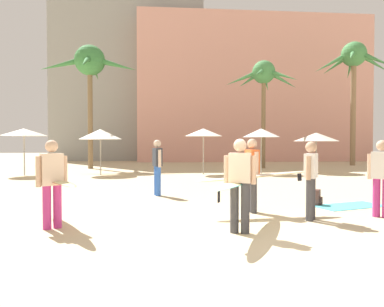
{
  "coord_description": "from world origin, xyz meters",
  "views": [
    {
      "loc": [
        -1.13,
        -6.25,
        1.66
      ],
      "look_at": [
        0.11,
        7.57,
        1.28
      ],
      "focal_mm": 34.06,
      "sensor_mm": 36.0,
      "label": 1
    }
  ],
  "objects_px": {
    "person_near_left": "(253,174)",
    "cafe_umbrella_2": "(24,132)",
    "palm_tree_center": "(354,63)",
    "person_near_right": "(382,175)",
    "palm_tree_far_left": "(90,65)",
    "backpack": "(317,198)",
    "cafe_umbrella_0": "(203,132)",
    "person_mid_center": "(54,180)",
    "person_mid_left": "(238,182)",
    "palm_tree_left": "(264,78)",
    "person_far_right": "(157,165)",
    "cafe_umbrella_1": "(316,137)",
    "beach_towel": "(349,206)",
    "cafe_umbrella_3": "(100,134)",
    "person_far_left": "(311,177)",
    "cafe_umbrella_4": "(261,133)"
  },
  "relations": [
    {
      "from": "person_near_right",
      "to": "person_far_right",
      "type": "bearing_deg",
      "value": 97.78
    },
    {
      "from": "palm_tree_center",
      "to": "beach_towel",
      "type": "relative_size",
      "value": 4.82
    },
    {
      "from": "person_near_left",
      "to": "palm_tree_center",
      "type": "bearing_deg",
      "value": -134.06
    },
    {
      "from": "palm_tree_center",
      "to": "cafe_umbrella_0",
      "type": "distance_m",
      "value": 15.23
    },
    {
      "from": "person_mid_left",
      "to": "palm_tree_left",
      "type": "bearing_deg",
      "value": 2.04
    },
    {
      "from": "cafe_umbrella_0",
      "to": "beach_towel",
      "type": "distance_m",
      "value": 10.78
    },
    {
      "from": "palm_tree_far_left",
      "to": "palm_tree_center",
      "type": "distance_m",
      "value": 19.33
    },
    {
      "from": "person_mid_center",
      "to": "person_far_left",
      "type": "bearing_deg",
      "value": 60.09
    },
    {
      "from": "cafe_umbrella_2",
      "to": "person_near_right",
      "type": "relative_size",
      "value": 1.4
    },
    {
      "from": "palm_tree_far_left",
      "to": "person_far_right",
      "type": "bearing_deg",
      "value": -70.95
    },
    {
      "from": "palm_tree_center",
      "to": "person_far_right",
      "type": "height_order",
      "value": "palm_tree_center"
    },
    {
      "from": "cafe_umbrella_3",
      "to": "person_mid_left",
      "type": "relative_size",
      "value": 0.82
    },
    {
      "from": "person_near_left",
      "to": "person_mid_left",
      "type": "relative_size",
      "value": 0.96
    },
    {
      "from": "cafe_umbrella_2",
      "to": "person_mid_center",
      "type": "bearing_deg",
      "value": -68.07
    },
    {
      "from": "person_mid_left",
      "to": "cafe_umbrella_0",
      "type": "bearing_deg",
      "value": 15.77
    },
    {
      "from": "person_near_left",
      "to": "person_far_right",
      "type": "relative_size",
      "value": 1.59
    },
    {
      "from": "cafe_umbrella_1",
      "to": "cafe_umbrella_3",
      "type": "relative_size",
      "value": 1.05
    },
    {
      "from": "cafe_umbrella_0",
      "to": "person_mid_center",
      "type": "distance_m",
      "value": 12.88
    },
    {
      "from": "person_mid_center",
      "to": "person_near_right",
      "type": "bearing_deg",
      "value": 60.66
    },
    {
      "from": "palm_tree_far_left",
      "to": "person_mid_center",
      "type": "height_order",
      "value": "palm_tree_far_left"
    },
    {
      "from": "palm_tree_far_left",
      "to": "beach_towel",
      "type": "height_order",
      "value": "palm_tree_far_left"
    },
    {
      "from": "cafe_umbrella_4",
      "to": "person_mid_center",
      "type": "distance_m",
      "value": 14.41
    },
    {
      "from": "person_near_left",
      "to": "cafe_umbrella_2",
      "type": "bearing_deg",
      "value": -59.79
    },
    {
      "from": "backpack",
      "to": "palm_tree_center",
      "type": "bearing_deg",
      "value": 91.95
    },
    {
      "from": "palm_tree_left",
      "to": "person_far_right",
      "type": "distance_m",
      "value": 15.04
    },
    {
      "from": "cafe_umbrella_0",
      "to": "cafe_umbrella_3",
      "type": "bearing_deg",
      "value": 179.17
    },
    {
      "from": "palm_tree_center",
      "to": "palm_tree_left",
      "type": "bearing_deg",
      "value": -161.46
    },
    {
      "from": "palm_tree_center",
      "to": "backpack",
      "type": "distance_m",
      "value": 21.39
    },
    {
      "from": "palm_tree_center",
      "to": "cafe_umbrella_3",
      "type": "relative_size",
      "value": 3.87
    },
    {
      "from": "person_near_left",
      "to": "person_near_right",
      "type": "xyz_separation_m",
      "value": [
        2.74,
        -0.72,
        0.01
      ]
    },
    {
      "from": "cafe_umbrella_2",
      "to": "palm_tree_far_left",
      "type": "bearing_deg",
      "value": 64.46
    },
    {
      "from": "cafe_umbrella_4",
      "to": "person_mid_center",
      "type": "relative_size",
      "value": 0.9
    },
    {
      "from": "backpack",
      "to": "person_mid_center",
      "type": "bearing_deg",
      "value": -128.7
    },
    {
      "from": "palm_tree_left",
      "to": "person_near_left",
      "type": "height_order",
      "value": "palm_tree_left"
    },
    {
      "from": "cafe_umbrella_1",
      "to": "person_far_left",
      "type": "bearing_deg",
      "value": -114.43
    },
    {
      "from": "palm_tree_far_left",
      "to": "palm_tree_center",
      "type": "height_order",
      "value": "palm_tree_center"
    },
    {
      "from": "cafe_umbrella_1",
      "to": "person_near_left",
      "type": "relative_size",
      "value": 0.9
    },
    {
      "from": "palm_tree_center",
      "to": "person_near_right",
      "type": "xyz_separation_m",
      "value": [
        -9.7,
        -18.78,
        -6.79
      ]
    },
    {
      "from": "palm_tree_center",
      "to": "palm_tree_far_left",
      "type": "bearing_deg",
      "value": -174.39
    },
    {
      "from": "palm_tree_center",
      "to": "cafe_umbrella_1",
      "type": "relative_size",
      "value": 3.68
    },
    {
      "from": "cafe_umbrella_3",
      "to": "person_near_left",
      "type": "xyz_separation_m",
      "value": [
        5.31,
        -11.03,
        -1.2
      ]
    },
    {
      "from": "beach_towel",
      "to": "person_near_right",
      "type": "bearing_deg",
      "value": -92.22
    },
    {
      "from": "backpack",
      "to": "person_far_left",
      "type": "bearing_deg",
      "value": -84.19
    },
    {
      "from": "cafe_umbrella_1",
      "to": "person_mid_left",
      "type": "bearing_deg",
      "value": -119.22
    },
    {
      "from": "palm_tree_far_left",
      "to": "backpack",
      "type": "xyz_separation_m",
      "value": [
        8.78,
        -15.19,
        -6.62
      ]
    },
    {
      "from": "palm_tree_center",
      "to": "cafe_umbrella_0",
      "type": "relative_size",
      "value": 3.78
    },
    {
      "from": "palm_tree_far_left",
      "to": "cafe_umbrella_2",
      "type": "relative_size",
      "value": 3.34
    },
    {
      "from": "beach_towel",
      "to": "backpack",
      "type": "distance_m",
      "value": 0.85
    },
    {
      "from": "person_near_left",
      "to": "person_mid_left",
      "type": "bearing_deg",
      "value": 57.07
    },
    {
      "from": "palm_tree_far_left",
      "to": "person_mid_left",
      "type": "relative_size",
      "value": 2.77
    }
  ]
}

